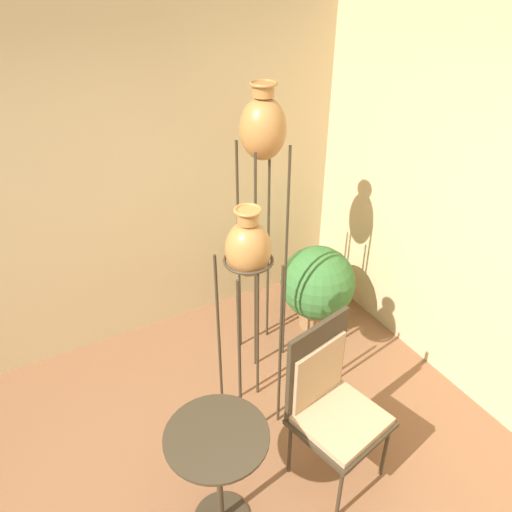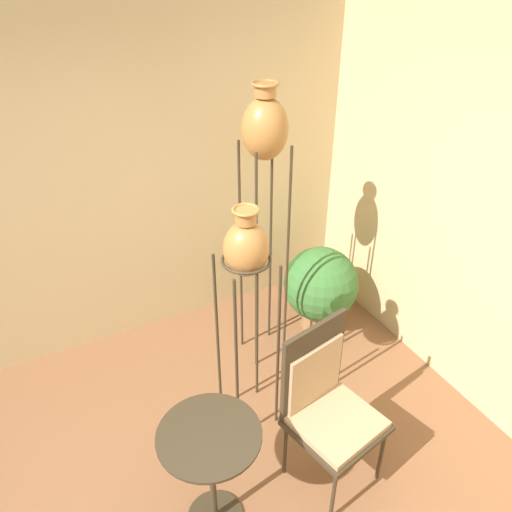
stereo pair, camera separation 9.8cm
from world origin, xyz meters
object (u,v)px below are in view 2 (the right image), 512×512
Objects in this scene: vase_stand_tall at (265,137)px; vase_stand_medium at (246,255)px; chair at (326,400)px; potted_plant at (320,286)px; side_table at (211,459)px.

vase_stand_tall reaches higher than vase_stand_medium.
chair reaches higher than potted_plant.
vase_stand_tall is at bearing -175.14° from potted_plant.
chair is at bearing -69.05° from vase_stand_medium.
vase_stand_tall is 1.53m from potted_plant.
vase_stand_medium is at bearing 49.36° from side_table.
side_table is at bearing 168.82° from chair.
side_table is (-0.75, -0.01, -0.05)m from chair.
vase_stand_tall reaches higher than side_table.
vase_stand_medium is 1.49m from potted_plant.
potted_plant is at bearing 31.20° from vase_stand_medium.
vase_stand_medium is at bearing -126.82° from vase_stand_tall.
vase_stand_medium is at bearing 98.68° from chair.
vase_stand_tall is 1.70m from chair.
vase_stand_tall is 1.31× the size of vase_stand_medium.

